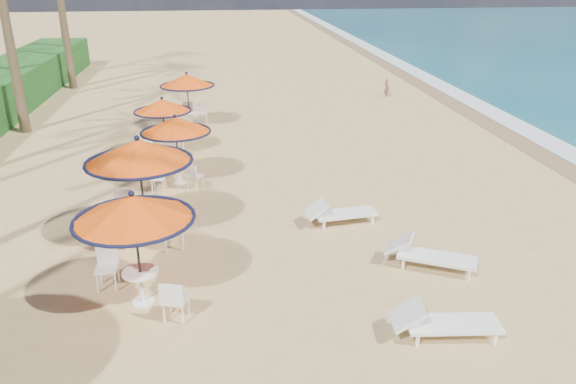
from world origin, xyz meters
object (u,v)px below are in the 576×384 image
at_px(station_0, 134,219).
at_px(station_3, 163,112).
at_px(station_4, 188,87).
at_px(lounger_near, 442,322).
at_px(station_1, 138,165).
at_px(station_2, 176,132).
at_px(lounger_mid, 428,254).
at_px(lounger_far, 338,212).

relative_size(station_0, station_3, 1.16).
distance_m(station_4, lounger_near, 16.14).
xyz_separation_m(station_1, station_4, (0.76, 10.46, -0.24)).
relative_size(station_1, station_4, 1.14).
distance_m(station_2, station_4, 6.78).
xyz_separation_m(station_2, station_3, (-0.65, 3.15, -0.15)).
bearing_deg(lounger_near, lounger_mid, 80.77).
bearing_deg(station_3, station_0, -88.46).
relative_size(station_1, lounger_near, 1.31).
bearing_deg(station_1, station_3, 90.00).
distance_m(station_3, lounger_far, 8.34).
bearing_deg(station_3, station_1, -90.00).
bearing_deg(station_4, lounger_near, -71.56).
relative_size(lounger_mid, lounger_far, 1.06).
distance_m(station_3, lounger_near, 13.07).
height_order(station_3, lounger_mid, station_3).
distance_m(station_2, lounger_near, 10.04).
bearing_deg(lounger_far, station_4, 105.08).
relative_size(station_0, station_2, 1.10).
distance_m(lounger_mid, lounger_far, 2.96).
xyz_separation_m(station_2, lounger_near, (5.20, -8.48, -1.37)).
bearing_deg(lounger_near, station_3, 122.02).
bearing_deg(lounger_near, station_0, 166.84).
bearing_deg(lounger_near, station_2, 126.84).
xyz_separation_m(station_0, station_4, (0.49, 13.39, -0.16)).
bearing_deg(station_2, station_0, -93.33).
distance_m(station_1, station_2, 3.75).
bearing_deg(station_1, lounger_far, 3.02).
bearing_deg(lounger_mid, station_2, 161.70).
bearing_deg(lounger_mid, station_3, 152.74).
bearing_deg(station_4, station_3, -101.75).
xyz_separation_m(station_0, lounger_mid, (6.23, 0.65, -1.53)).
bearing_deg(lounger_far, lounger_mid, -66.62).
height_order(station_2, station_4, station_4).
xyz_separation_m(station_4, lounger_far, (4.23, -10.20, -1.40)).
bearing_deg(station_4, station_2, -90.93).
relative_size(station_3, station_4, 0.90).
xyz_separation_m(station_1, station_3, (0.00, 6.83, -0.41)).
height_order(station_2, station_3, station_2).
xyz_separation_m(station_0, lounger_far, (4.72, 3.19, -1.55)).
height_order(station_1, station_2, station_1).
height_order(station_2, lounger_near, station_2).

